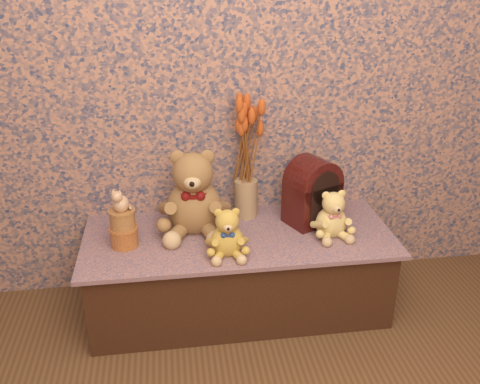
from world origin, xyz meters
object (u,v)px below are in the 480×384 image
object	(u,v)px
teddy_large	(194,187)
cat_figurine	(120,199)
teddy_small	(332,211)
cathedral_radio	(312,191)
teddy_medium	(227,229)
biscuit_tin_lower	(124,237)
ceramic_vase	(246,198)

from	to	relation	value
teddy_large	cat_figurine	bearing A→B (deg)	-154.06
teddy_small	cathedral_radio	size ratio (longest dim) A/B	0.73
cat_figurine	teddy_medium	bearing A→B (deg)	6.93
teddy_small	teddy_medium	bearing A→B (deg)	-173.34
teddy_medium	biscuit_tin_lower	distance (m)	0.47
teddy_small	cat_figurine	bearing A→B (deg)	173.58
teddy_large	biscuit_tin_lower	xyz separation A→B (m)	(-0.32, -0.12, -0.17)
teddy_small	cat_figurine	distance (m)	0.95
ceramic_vase	teddy_medium	bearing A→B (deg)	-111.16
teddy_small	cathedral_radio	xyz separation A→B (m)	(-0.06, 0.14, 0.04)
teddy_small	teddy_large	bearing A→B (deg)	161.84
teddy_small	ceramic_vase	world-z (taller)	teddy_small
teddy_medium	cat_figurine	xyz separation A→B (m)	(-0.45, 0.13, 0.12)
teddy_medium	teddy_large	bearing A→B (deg)	119.15
ceramic_vase	cathedral_radio	bearing A→B (deg)	-19.60
teddy_large	teddy_small	distance (m)	0.65
cathedral_radio	biscuit_tin_lower	xyz separation A→B (m)	(-0.89, -0.11, -0.12)
biscuit_tin_lower	cat_figurine	bearing A→B (deg)	0.00
teddy_medium	cathedral_radio	xyz separation A→B (m)	(0.44, 0.24, 0.05)
teddy_small	biscuit_tin_lower	world-z (taller)	teddy_small
ceramic_vase	cat_figurine	world-z (taller)	cat_figurine
cathedral_radio	ceramic_vase	bearing A→B (deg)	135.52
biscuit_tin_lower	cathedral_radio	bearing A→B (deg)	7.16
teddy_medium	cat_figurine	distance (m)	0.48
teddy_medium	ceramic_vase	distance (m)	0.38
teddy_large	teddy_medium	xyz separation A→B (m)	(0.13, -0.25, -0.10)
ceramic_vase	biscuit_tin_lower	world-z (taller)	ceramic_vase
teddy_large	ceramic_vase	bearing A→B (deg)	26.61
teddy_medium	ceramic_vase	bearing A→B (deg)	71.27
teddy_medium	teddy_small	distance (m)	0.51
teddy_large	teddy_medium	world-z (taller)	teddy_large
biscuit_tin_lower	teddy_medium	bearing A→B (deg)	-16.03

